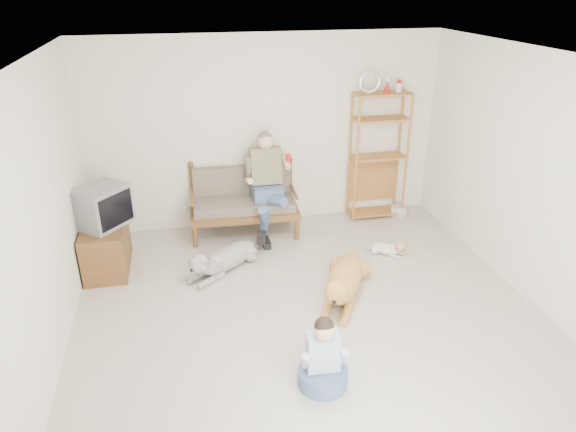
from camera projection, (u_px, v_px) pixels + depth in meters
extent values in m
plane|color=beige|center=(316.00, 328.00, 5.37)|extent=(5.50, 5.50, 0.00)
plane|color=silver|center=(323.00, 63.00, 4.23)|extent=(5.50, 5.50, 0.00)
plane|color=silver|center=(267.00, 133.00, 7.24)|extent=(5.00, 0.00, 5.00)
plane|color=silver|center=(33.00, 238.00, 4.31)|extent=(0.00, 5.50, 5.50)
plane|color=silver|center=(552.00, 190.00, 5.29)|extent=(0.00, 5.50, 5.50)
cube|color=brown|center=(244.00, 211.00, 7.23)|extent=(1.54, 0.79, 0.10)
cube|color=#696050|center=(244.00, 203.00, 7.18)|extent=(1.41, 0.68, 0.13)
cube|color=#696050|center=(241.00, 182.00, 7.30)|extent=(1.38, 0.20, 0.45)
cylinder|color=brown|center=(240.00, 167.00, 7.27)|extent=(1.40, 0.13, 0.05)
cylinder|color=brown|center=(196.00, 238.00, 6.91)|extent=(0.07, 0.07, 0.30)
cylinder|color=brown|center=(192.00, 199.00, 7.31)|extent=(0.07, 0.07, 0.95)
cylinder|color=brown|center=(297.00, 228.00, 7.19)|extent=(0.07, 0.07, 0.30)
cylinder|color=brown|center=(288.00, 191.00, 7.58)|extent=(0.07, 0.07, 0.95)
cube|color=slate|center=(267.00, 192.00, 7.13)|extent=(0.40, 0.38, 0.20)
cube|color=#746E51|center=(266.00, 165.00, 7.08)|extent=(0.42, 0.29, 0.53)
sphere|color=#D7A886|center=(265.00, 141.00, 6.90)|extent=(0.21, 0.21, 0.21)
sphere|color=#58544E|center=(265.00, 138.00, 6.90)|extent=(0.19, 0.19, 0.19)
cylinder|color=red|center=(288.00, 157.00, 6.86)|extent=(0.07, 0.07, 0.09)
cube|color=#AB7035|center=(383.00, 94.00, 7.16)|extent=(0.80, 0.33, 0.03)
torus|color=silver|center=(370.00, 82.00, 7.05)|extent=(0.32, 0.05, 0.32)
cone|color=red|center=(387.00, 87.00, 7.13)|extent=(0.10, 0.10, 0.17)
cylinder|color=#AB7035|center=(356.00, 162.00, 7.34)|extent=(0.04, 0.04, 1.88)
cylinder|color=#AB7035|center=(350.00, 155.00, 7.61)|extent=(0.04, 0.04, 1.88)
cylinder|color=#AB7035|center=(407.00, 158.00, 7.49)|extent=(0.04, 0.04, 1.88)
cylinder|color=#AB7035|center=(398.00, 152.00, 7.76)|extent=(0.04, 0.04, 1.88)
cube|color=silver|center=(398.00, 211.00, 7.91)|extent=(0.27, 0.24, 0.14)
cube|color=brown|center=(106.00, 247.00, 6.36)|extent=(0.51, 0.91, 0.60)
cube|color=brown|center=(84.00, 258.00, 6.12)|extent=(0.02, 0.40, 0.50)
cube|color=brown|center=(88.00, 241.00, 6.51)|extent=(0.02, 0.40, 0.50)
cube|color=slate|center=(102.00, 206.00, 6.16)|extent=(0.74, 0.75, 0.49)
cube|color=black|center=(116.00, 210.00, 6.06)|extent=(0.34, 0.39, 0.39)
cube|color=white|center=(183.00, 209.00, 7.42)|extent=(0.12, 0.02, 0.08)
ellipsoid|color=#C28043|center=(345.00, 277.00, 5.97)|extent=(0.83, 1.11, 0.33)
sphere|color=#C28043|center=(340.00, 290.00, 5.69)|extent=(0.33, 0.33, 0.33)
sphere|color=#C28043|center=(336.00, 292.00, 5.39)|extent=(0.26, 0.26, 0.26)
ellipsoid|color=#C28043|center=(334.00, 301.00, 5.30)|extent=(0.19, 0.22, 0.10)
cylinder|color=#C28043|center=(352.00, 263.00, 6.48)|extent=(0.11, 0.43, 0.05)
ellipsoid|color=#C28043|center=(328.00, 290.00, 5.44)|extent=(0.09, 0.10, 0.13)
ellipsoid|color=#C28043|center=(345.00, 292.00, 5.39)|extent=(0.09, 0.10, 0.13)
ellipsoid|color=silver|center=(229.00, 257.00, 6.46)|extent=(0.91, 0.82, 0.28)
sphere|color=silver|center=(213.00, 265.00, 6.26)|extent=(0.28, 0.28, 0.28)
sphere|color=silver|center=(199.00, 264.00, 6.04)|extent=(0.24, 0.24, 0.24)
ellipsoid|color=silver|center=(192.00, 269.00, 5.98)|extent=(0.20, 0.19, 0.09)
cylinder|color=silver|center=(254.00, 249.00, 6.82)|extent=(0.23, 0.34, 0.04)
ellipsoid|color=silver|center=(195.00, 261.00, 6.11)|extent=(0.09, 0.09, 0.12)
ellipsoid|color=silver|center=(205.00, 265.00, 6.01)|extent=(0.09, 0.09, 0.12)
ellipsoid|color=silver|center=(384.00, 249.00, 6.80)|extent=(0.39, 0.36, 0.15)
sphere|color=silver|center=(393.00, 250.00, 6.75)|extent=(0.15, 0.15, 0.15)
sphere|color=tan|center=(400.00, 247.00, 6.69)|extent=(0.13, 0.13, 0.13)
ellipsoid|color=tan|center=(404.00, 249.00, 6.67)|extent=(0.11, 0.10, 0.05)
cylinder|color=silver|center=(371.00, 249.00, 6.89)|extent=(0.15, 0.07, 0.02)
cone|color=tan|center=(398.00, 246.00, 6.64)|extent=(0.04, 0.04, 0.05)
cone|color=tan|center=(400.00, 243.00, 6.72)|extent=(0.04, 0.04, 0.05)
torus|color=red|center=(399.00, 247.00, 6.70)|extent=(0.13, 0.13, 0.02)
cylinder|color=slate|center=(323.00, 377.00, 4.61)|extent=(0.45, 0.45, 0.16)
cube|color=#ADBFD0|center=(323.00, 351.00, 4.52)|extent=(0.30, 0.20, 0.35)
sphere|color=#D7A886|center=(324.00, 330.00, 4.39)|extent=(0.19, 0.19, 0.19)
sphere|color=black|center=(324.00, 326.00, 4.39)|extent=(0.17, 0.17, 0.17)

